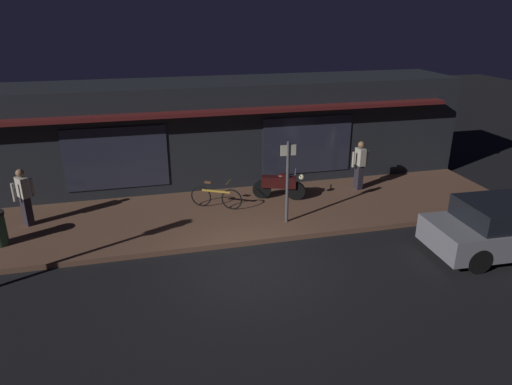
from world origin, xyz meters
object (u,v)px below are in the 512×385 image
(person_photographer, at_px, (24,196))
(sign_post, at_px, (288,177))
(bicycle_parked, at_px, (216,197))
(parked_car_near, at_px, (507,227))
(person_bystander, at_px, (360,164))
(motorcycle, at_px, (280,184))

(person_photographer, relative_size, sign_post, 0.70)
(bicycle_parked, xyz_separation_m, parked_car_near, (6.81, -4.33, 0.20))
(person_bystander, xyz_separation_m, parked_car_near, (1.81, -4.80, -0.32))
(person_bystander, relative_size, parked_car_near, 0.40)
(person_photographer, bearing_deg, bicycle_parked, -0.99)
(person_bystander, relative_size, sign_post, 0.70)
(sign_post, bearing_deg, bicycle_parked, 140.37)
(parked_car_near, bearing_deg, person_photographer, 160.08)
(bicycle_parked, height_order, person_photographer, person_photographer)
(bicycle_parked, distance_m, parked_car_near, 8.07)
(motorcycle, distance_m, person_bystander, 2.91)
(person_bystander, bearing_deg, sign_post, -148.30)
(sign_post, bearing_deg, motorcycle, 79.74)
(motorcycle, distance_m, parked_car_near, 6.54)
(motorcycle, height_order, person_bystander, person_bystander)
(motorcycle, relative_size, person_bystander, 0.97)
(sign_post, height_order, parked_car_near, sign_post)
(motorcycle, bearing_deg, bicycle_parked, -173.86)
(person_photographer, relative_size, parked_car_near, 0.40)
(person_bystander, bearing_deg, bicycle_parked, -174.61)
(motorcycle, xyz_separation_m, parked_car_near, (4.69, -4.56, 0.06))
(bicycle_parked, height_order, sign_post, sign_post)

